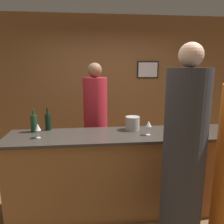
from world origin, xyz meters
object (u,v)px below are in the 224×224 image
object	(u,v)px
wine_bottle_0	(184,121)
ice_bucket	(132,123)
bartender	(96,131)
wine_bottle_2	(34,123)
guest_1	(183,165)
wine_bottle_1	(48,122)

from	to	relation	value
wine_bottle_0	ice_bucket	size ratio (longest dim) A/B	1.59
bartender	wine_bottle_2	xyz separation A→B (m)	(-0.77, -0.47, 0.26)
bartender	wine_bottle_2	distance (m)	0.94
wine_bottle_0	ice_bucket	world-z (taller)	wine_bottle_0
guest_1	wine_bottle_2	bearing A→B (deg)	148.72
wine_bottle_0	wine_bottle_2	distance (m)	1.89
wine_bottle_0	ice_bucket	bearing A→B (deg)	175.41
wine_bottle_1	wine_bottle_2	size ratio (longest dim) A/B	1.03
bartender	wine_bottle_1	size ratio (longest dim) A/B	6.44
bartender	wine_bottle_1	xyz separation A→B (m)	(-0.61, -0.40, 0.26)
ice_bucket	wine_bottle_2	bearing A→B (deg)	178.20
wine_bottle_1	wine_bottle_0	bearing A→B (deg)	-5.36
bartender	ice_bucket	distance (m)	0.72
bartender	ice_bucket	world-z (taller)	bartender
guest_1	wine_bottle_2	xyz separation A→B (m)	(-1.52, 0.92, 0.19)
bartender	wine_bottle_0	size ratio (longest dim) A/B	6.51
guest_1	wine_bottle_0	distance (m)	0.93
wine_bottle_0	wine_bottle_2	world-z (taller)	wine_bottle_0
wine_bottle_1	ice_bucket	size ratio (longest dim) A/B	1.61
ice_bucket	wine_bottle_0	bearing A→B (deg)	-4.59
bartender	guest_1	bearing A→B (deg)	118.26
bartender	wine_bottle_0	xyz separation A→B (m)	(1.12, -0.56, 0.26)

